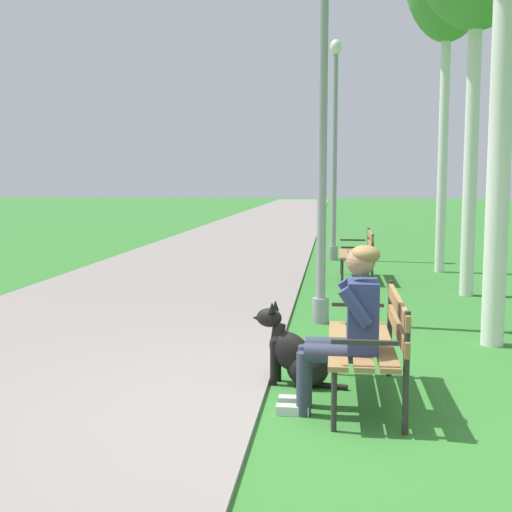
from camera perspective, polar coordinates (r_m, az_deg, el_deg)
The scene contains 8 objects.
ground_plane at distance 5.10m, azimuth 4.22°, elevation -13.24°, with size 120.00×120.00×0.00m, color #33752D.
paved_path at distance 28.98m, azimuth 1.32°, elevation 3.08°, with size 4.29×60.00×0.04m, color gray.
park_bench_near at distance 5.34m, azimuth 9.87°, elevation -6.70°, with size 0.55×1.50×0.85m.
park_bench_mid at distance 11.72m, azimuth 8.73°, elevation 0.46°, with size 0.55×1.50×0.85m.
person_seated_on_near_bench at distance 5.01m, azimuth 7.72°, elevation -5.56°, with size 0.74×0.49×1.25m.
dog_black at distance 5.73m, azimuth 3.37°, elevation -8.33°, with size 0.82×0.38×0.71m.
lamp_post_near at distance 8.08m, azimuth 5.63°, elevation 10.34°, with size 0.24×0.24×4.39m.
lamp_post_mid at distance 14.56m, azimuth 6.64°, elevation 9.05°, with size 0.24×0.24×4.63m.
Camera 1 is at (0.19, -4.80, 1.72)m, focal length 47.41 mm.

